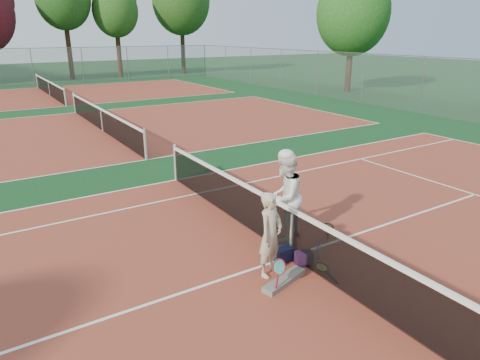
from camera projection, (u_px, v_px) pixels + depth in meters
name	position (u px, v px, depth m)	size (l,w,h in m)	color
ground	(291.00, 256.00, 8.45)	(130.00, 130.00, 0.00)	#0F3819
court_main	(291.00, 256.00, 8.45)	(23.77, 10.97, 0.01)	maroon
court_far_a	(103.00, 131.00, 19.25)	(23.77, 10.97, 0.01)	maroon
court_far_b	(50.00, 96.00, 30.05)	(23.77, 10.97, 0.01)	maroon
net_main	(292.00, 233.00, 8.28)	(0.10, 10.98, 1.02)	black
net_far_a	(102.00, 120.00, 19.08)	(0.10, 10.98, 1.02)	black
net_far_b	(49.00, 88.00, 29.89)	(0.10, 10.98, 1.02)	black
fence_back	(33.00, 67.00, 35.16)	(32.00, 0.06, 3.00)	slate
fence_right	(458.00, 89.00, 21.41)	(54.50, 0.06, 3.00)	slate
player_a	(270.00, 235.00, 7.60)	(0.58, 0.38, 1.58)	#B4A78B
player_b	(285.00, 197.00, 8.89)	(0.93, 0.72, 1.91)	white
racket_red	(279.00, 275.00, 7.26)	(0.23, 0.27, 0.58)	maroon
racket_black_held	(327.00, 233.00, 8.85)	(0.36, 0.27, 0.52)	black
racket_spare	(321.00, 269.00, 7.91)	(0.60, 0.27, 0.12)	black
sports_bag_navy	(283.00, 254.00, 8.25)	(0.35, 0.24, 0.28)	black
sports_bag_purple	(304.00, 258.00, 8.12)	(0.32, 0.22, 0.26)	black
net_cover_canvas	(284.00, 280.00, 7.54)	(1.00, 0.23, 0.10)	#615C58
water_bottle	(319.00, 251.00, 8.33)	(0.09, 0.09, 0.30)	silver
tree_back_4	(115.00, 11.00, 40.38)	(4.25, 4.25, 8.60)	#382314
tree_back_5	(181.00, 1.00, 43.93)	(5.93, 5.93, 10.70)	#382314
tree_right_1	(353.00, 13.00, 30.46)	(5.20, 5.20, 8.51)	#382314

